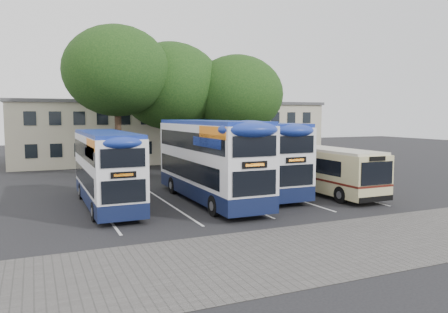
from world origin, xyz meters
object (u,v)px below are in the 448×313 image
tree_left (117,71)px  tree_right (237,95)px  bus_dd_right (249,154)px  lamp_post (255,112)px  bus_single (321,167)px  bus_dd_mid (209,157)px  bus_dd_left (106,166)px  tree_mid (171,86)px

tree_left → tree_right: size_ratio=1.17×
bus_dd_right → lamp_post: bearing=60.9°
lamp_post → tree_right: (-3.48, -3.15, 1.47)m
tree_right → bus_single: bearing=-90.5°
bus_dd_mid → bus_dd_right: 3.69m
bus_single → bus_dd_left: bearing=175.5°
bus_dd_left → bus_dd_mid: size_ratio=0.87×
tree_mid → bus_dd_mid: bearing=-98.3°
bus_dd_mid → bus_dd_right: bearing=25.9°
tree_left → bus_single: bearing=-51.0°
bus_dd_left → bus_dd_mid: 5.51m
bus_dd_left → bus_dd_right: size_ratio=0.91×
lamp_post → bus_dd_right: (-7.63, -13.73, -2.70)m
tree_right → bus_dd_left: 17.78m
bus_single → lamp_post: bearing=77.0°
lamp_post → bus_single: 16.35m
lamp_post → bus_dd_right: size_ratio=0.87×
bus_dd_mid → bus_single: 7.41m
lamp_post → bus_dd_mid: (-10.94, -15.35, -2.62)m
lamp_post → tree_mid: tree_mid is taller
tree_left → bus_single: size_ratio=1.24×
bus_dd_left → bus_dd_mid: bus_dd_mid is taller
bus_dd_mid → bus_single: bus_dd_mid is taller
tree_left → tree_right: bearing=-0.4°
bus_dd_mid → tree_right: bearing=58.5°
tree_mid → bus_single: size_ratio=1.17×
tree_mid → bus_dd_mid: (-2.05, -13.99, -4.75)m
bus_single → bus_dd_right: bearing=155.6°
lamp_post → tree_right: 4.92m
tree_right → bus_dd_left: bearing=-138.5°
bus_dd_left → bus_single: bus_dd_left is taller
bus_dd_left → bus_dd_right: (8.76, 0.83, 0.22)m
tree_left → bus_single: 17.35m
bus_dd_mid → tree_left: bearing=102.7°
tree_mid → bus_dd_left: (-7.50, -13.21, -5.07)m
tree_mid → bus_single: (5.30, -14.21, -5.64)m
lamp_post → bus_dd_left: 22.12m
tree_mid → bus_dd_right: (1.26, -12.38, -4.84)m
lamp_post → tree_left: bearing=-167.3°
bus_dd_right → bus_single: 4.51m
tree_mid → bus_dd_mid: tree_mid is taller
tree_mid → tree_left: bearing=-160.2°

